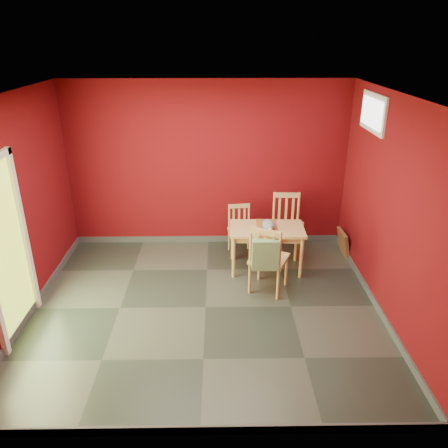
{
  "coord_description": "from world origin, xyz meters",
  "views": [
    {
      "loc": [
        0.17,
        -4.83,
        3.31
      ],
      "look_at": [
        0.25,
        0.45,
        1.0
      ],
      "focal_mm": 35.0,
      "sensor_mm": 36.0,
      "label": 1
    }
  ],
  "objects_px": {
    "cat": "(269,223)",
    "chair_far_right": "(286,224)",
    "dining_table": "(267,233)",
    "chair_far_left": "(240,230)",
    "tote_bag": "(265,255)",
    "chair_near": "(268,258)",
    "picture_frame": "(343,243)"
  },
  "relations": [
    {
      "from": "cat",
      "to": "chair_far_right",
      "type": "bearing_deg",
      "value": 50.47
    },
    {
      "from": "dining_table",
      "to": "cat",
      "type": "bearing_deg",
      "value": -73.45
    },
    {
      "from": "dining_table",
      "to": "chair_far_left",
      "type": "distance_m",
      "value": 0.68
    },
    {
      "from": "dining_table",
      "to": "cat",
      "type": "height_order",
      "value": "cat"
    },
    {
      "from": "chair_far_left",
      "to": "tote_bag",
      "type": "bearing_deg",
      "value": -79.49
    },
    {
      "from": "chair_near",
      "to": "picture_frame",
      "type": "bearing_deg",
      "value": 38.09
    },
    {
      "from": "chair_far_left",
      "to": "chair_far_right",
      "type": "xyz_separation_m",
      "value": [
        0.74,
        0.0,
        0.09
      ]
    },
    {
      "from": "tote_bag",
      "to": "chair_far_right",
      "type": "bearing_deg",
      "value": 70.86
    },
    {
      "from": "cat",
      "to": "picture_frame",
      "type": "distance_m",
      "value": 1.48
    },
    {
      "from": "cat",
      "to": "chair_near",
      "type": "bearing_deg",
      "value": -104.61
    },
    {
      "from": "chair_far_left",
      "to": "cat",
      "type": "height_order",
      "value": "cat"
    },
    {
      "from": "chair_near",
      "to": "tote_bag",
      "type": "height_order",
      "value": "chair_near"
    },
    {
      "from": "dining_table",
      "to": "picture_frame",
      "type": "distance_m",
      "value": 1.42
    },
    {
      "from": "dining_table",
      "to": "picture_frame",
      "type": "height_order",
      "value": "dining_table"
    },
    {
      "from": "chair_far_left",
      "to": "picture_frame",
      "type": "distance_m",
      "value": 1.68
    },
    {
      "from": "chair_near",
      "to": "tote_bag",
      "type": "distance_m",
      "value": 0.28
    },
    {
      "from": "tote_bag",
      "to": "chair_near",
      "type": "bearing_deg",
      "value": 74.07
    },
    {
      "from": "chair_far_right",
      "to": "chair_near",
      "type": "bearing_deg",
      "value": -109.73
    },
    {
      "from": "chair_near",
      "to": "picture_frame",
      "type": "relative_size",
      "value": 2.36
    },
    {
      "from": "dining_table",
      "to": "cat",
      "type": "distance_m",
      "value": 0.19
    },
    {
      "from": "chair_far_right",
      "to": "tote_bag",
      "type": "xyz_separation_m",
      "value": [
        -0.48,
        -1.39,
        0.17
      ]
    },
    {
      "from": "chair_far_right",
      "to": "picture_frame",
      "type": "bearing_deg",
      "value": -7.51
    },
    {
      "from": "tote_bag",
      "to": "picture_frame",
      "type": "bearing_deg",
      "value": 42.15
    },
    {
      "from": "chair_far_left",
      "to": "chair_near",
      "type": "xyz_separation_m",
      "value": [
        0.32,
        -1.17,
        0.1
      ]
    },
    {
      "from": "chair_far_left",
      "to": "picture_frame",
      "type": "xyz_separation_m",
      "value": [
        1.66,
        -0.12,
        -0.2
      ]
    },
    {
      "from": "chair_far_left",
      "to": "tote_bag",
      "type": "height_order",
      "value": "tote_bag"
    },
    {
      "from": "picture_frame",
      "to": "dining_table",
      "type": "bearing_deg",
      "value": -161.97
    },
    {
      "from": "dining_table",
      "to": "chair_far_left",
      "type": "bearing_deg",
      "value": 124.26
    },
    {
      "from": "chair_near",
      "to": "cat",
      "type": "height_order",
      "value": "chair_near"
    },
    {
      "from": "chair_far_left",
      "to": "chair_far_right",
      "type": "height_order",
      "value": "chair_far_right"
    },
    {
      "from": "dining_table",
      "to": "cat",
      "type": "xyz_separation_m",
      "value": [
        0.02,
        -0.05,
        0.18
      ]
    },
    {
      "from": "picture_frame",
      "to": "chair_far_right",
      "type": "bearing_deg",
      "value": 172.49
    }
  ]
}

